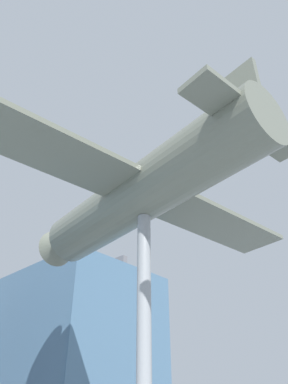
{
  "coord_description": "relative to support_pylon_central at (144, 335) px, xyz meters",
  "views": [
    {
      "loc": [
        -8.23,
        -7.56,
        1.59
      ],
      "look_at": [
        0.0,
        0.0,
        8.64
      ],
      "focal_mm": 35.0,
      "sensor_mm": 36.0,
      "label": 1
    }
  ],
  "objects": [
    {
      "name": "glass_pavilion_right",
      "position": [
        7.66,
        13.41,
        1.4
      ],
      "size": [
        8.01,
        10.12,
        11.02
      ],
      "color": "slate",
      "rests_on": "ground_plane"
    },
    {
      "name": "support_pylon_central",
      "position": [
        0.0,
        0.0,
        0.0
      ],
      "size": [
        0.43,
        0.43,
        7.64
      ],
      "color": "#999EA3",
      "rests_on": "ground_plane"
    },
    {
      "name": "suspended_airplane",
      "position": [
        0.04,
        0.32,
        4.83
      ],
      "size": [
        14.24,
        12.06,
        3.25
      ],
      "rotation": [
        0.0,
        0.0,
        -0.13
      ],
      "color": "slate",
      "rests_on": "support_pylon_central"
    }
  ]
}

